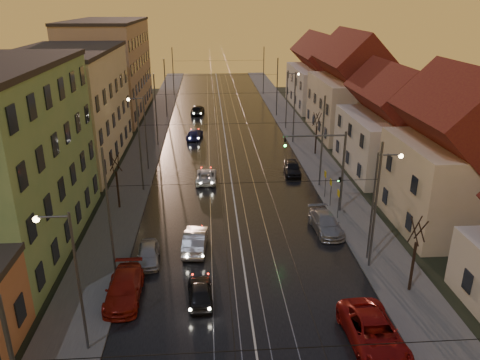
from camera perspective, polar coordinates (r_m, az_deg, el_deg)
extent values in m
cube|color=black|center=(60.77, -1.75, 4.67)|extent=(16.00, 120.00, 0.04)
cube|color=#4C4C4C|center=(61.22, -11.17, 4.45)|extent=(4.00, 120.00, 0.15)
cube|color=#4C4C4C|center=(61.93, 7.57, 4.86)|extent=(4.00, 120.00, 0.15)
cube|color=gray|center=(60.72, -3.83, 4.65)|extent=(0.06, 120.00, 0.03)
cube|color=gray|center=(60.74, -2.47, 4.68)|extent=(0.06, 120.00, 0.03)
cube|color=gray|center=(60.80, -1.02, 4.72)|extent=(0.06, 120.00, 0.03)
cube|color=gray|center=(60.88, 0.33, 4.74)|extent=(0.06, 120.00, 0.03)
cube|color=beige|center=(55.58, -20.08, 8.20)|extent=(10.00, 20.00, 12.00)
cube|color=tan|center=(78.43, -15.59, 12.89)|extent=(10.00, 24.00, 14.00)
cube|color=beige|center=(40.77, 24.41, -0.54)|extent=(8.50, 10.00, 7.00)
pyramid|color=#5B1417|center=(39.28, 25.59, 6.80)|extent=(8.67, 10.20, 3.80)
cube|color=silver|center=(52.05, 17.89, 4.22)|extent=(9.00, 12.00, 6.00)
pyramid|color=#5B1417|center=(50.99, 18.47, 9.16)|extent=(9.18, 12.24, 3.20)
cube|color=beige|center=(65.58, 13.29, 8.71)|extent=(9.00, 14.00, 7.50)
pyramid|color=#5B1417|center=(64.64, 13.73, 13.68)|extent=(9.18, 14.28, 4.00)
cube|color=silver|center=(82.72, 9.68, 11.11)|extent=(9.00, 16.00, 6.50)
pyramid|color=#5B1417|center=(82.03, 9.90, 14.55)|extent=(9.18, 16.32, 3.50)
cylinder|color=#595B60|center=(30.75, -15.65, -4.20)|extent=(0.16, 0.16, 9.00)
cylinder|color=#595B60|center=(31.96, 16.17, -3.27)|extent=(0.16, 0.16, 9.00)
cylinder|color=#595B60|center=(44.58, -12.09, 4.05)|extent=(0.16, 0.16, 9.00)
cylinder|color=#595B60|center=(45.42, 9.98, 4.52)|extent=(0.16, 0.16, 9.00)
cylinder|color=#595B60|center=(58.99, -10.22, 8.33)|extent=(0.16, 0.16, 9.00)
cylinder|color=#595B60|center=(59.63, 6.63, 8.66)|extent=(0.16, 0.16, 9.00)
cylinder|color=#595B60|center=(73.63, -9.07, 10.92)|extent=(0.16, 0.16, 9.00)
cylinder|color=#595B60|center=(74.14, 4.54, 11.18)|extent=(0.16, 0.16, 9.00)
cylinder|color=#595B60|center=(91.36, -8.16, 12.92)|extent=(0.16, 0.16, 9.00)
cylinder|color=#595B60|center=(91.77, 2.89, 13.14)|extent=(0.16, 0.16, 9.00)
cylinder|color=#595B60|center=(25.08, -19.01, -12.07)|extent=(0.14, 0.14, 8.00)
cylinder|color=#595B60|center=(23.53, -21.99, -4.19)|extent=(1.60, 0.10, 0.10)
sphere|color=#FFD88C|center=(23.81, -23.60, -4.41)|extent=(0.32, 0.32, 0.32)
cylinder|color=#595B60|center=(33.08, 15.84, -3.33)|extent=(0.14, 0.14, 8.00)
cylinder|color=#595B60|center=(32.03, 17.86, 2.94)|extent=(1.60, 0.10, 0.10)
sphere|color=#FFD88C|center=(32.33, 19.03, 2.77)|extent=(0.32, 0.32, 0.32)
cylinder|color=#595B60|center=(50.46, -11.40, 5.50)|extent=(0.14, 0.14, 8.00)
cylinder|color=#595B60|center=(49.71, -12.65, 9.68)|extent=(1.60, 0.10, 0.10)
sphere|color=#FFD88C|center=(49.84, -13.47, 9.53)|extent=(0.32, 0.32, 0.32)
cylinder|color=#595B60|center=(66.51, 5.70, 9.55)|extent=(0.14, 0.14, 8.00)
cylinder|color=#595B60|center=(65.99, 6.53, 12.78)|extent=(1.60, 0.10, 0.10)
sphere|color=#FFD88C|center=(66.14, 7.15, 12.69)|extent=(0.32, 0.32, 0.32)
cylinder|color=#595B60|center=(40.31, 12.41, 0.84)|extent=(0.20, 0.20, 7.20)
cylinder|color=#595B60|center=(38.66, 9.07, 5.35)|extent=(5.20, 0.14, 0.14)
imported|color=black|center=(38.36, 5.51, 4.46)|extent=(0.15, 0.18, 0.90)
sphere|color=#19FF3F|center=(38.29, 5.53, 4.19)|extent=(0.20, 0.20, 0.20)
cylinder|color=black|center=(42.03, -14.66, -1.22)|extent=(0.18, 0.18, 3.50)
cylinder|color=black|center=(41.19, -14.64, 2.11)|extent=(0.37, 0.92, 1.61)
cylinder|color=black|center=(41.39, -15.04, 2.16)|extent=(0.91, 0.40, 1.61)
cylinder|color=black|center=(41.12, -15.32, 2.01)|extent=(0.37, 0.92, 1.61)
cylinder|color=black|center=(40.93, -14.86, 1.97)|extent=(0.84, 0.54, 1.62)
cylinder|color=black|center=(31.33, 20.27, -9.97)|extent=(0.18, 0.18, 3.50)
cylinder|color=black|center=(30.32, 21.22, -5.70)|extent=(0.37, 0.92, 1.61)
cylinder|color=black|center=(30.31, 20.55, -5.62)|extent=(0.91, 0.40, 1.61)
cylinder|color=black|center=(29.99, 20.53, -5.91)|extent=(0.37, 0.92, 1.61)
cylinder|color=black|center=(30.03, 21.26, -5.97)|extent=(0.84, 0.54, 1.62)
cylinder|color=black|center=(55.93, 9.24, 4.78)|extent=(0.18, 0.18, 3.50)
cylinder|color=black|center=(55.41, 9.61, 7.34)|extent=(0.37, 0.92, 1.61)
cylinder|color=black|center=(55.48, 9.25, 7.37)|extent=(0.91, 0.40, 1.61)
cylinder|color=black|center=(55.14, 9.17, 7.29)|extent=(0.37, 0.92, 1.61)
cylinder|color=black|center=(55.10, 9.57, 7.26)|extent=(0.84, 0.54, 1.62)
imported|color=black|center=(29.36, -4.88, -13.43)|extent=(1.66, 3.75, 1.25)
imported|color=#9D9CA1|center=(34.76, -5.47, -7.31)|extent=(1.93, 4.66, 1.50)
imported|color=silver|center=(47.32, -4.15, 0.50)|extent=(2.17, 4.44, 1.21)
imported|color=navy|center=(62.39, -5.57, 5.61)|extent=(2.40, 4.63, 1.28)
imported|color=black|center=(75.97, -5.20, 8.53)|extent=(2.41, 4.71, 1.54)
imported|color=maroon|center=(30.22, -13.94, -12.70)|extent=(2.10, 5.07, 1.47)
imported|color=#A5A6AB|center=(33.70, -11.10, -8.85)|extent=(1.76, 3.80, 1.26)
imported|color=maroon|center=(26.90, 15.98, -17.55)|extent=(2.80, 5.78, 1.59)
imported|color=#9C9DA1|center=(37.82, 10.41, -5.19)|extent=(2.29, 4.94, 1.40)
imported|color=black|center=(49.50, 6.40, 1.47)|extent=(1.95, 4.21, 1.40)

